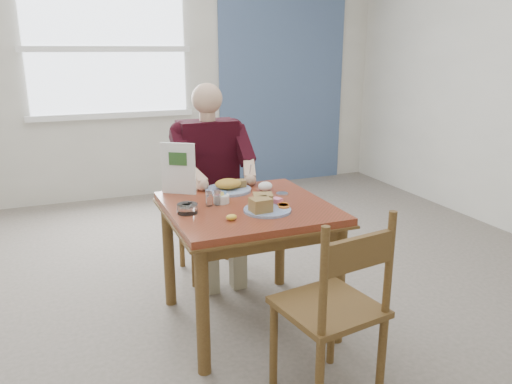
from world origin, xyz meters
name	(u,v)px	position (x,y,z in m)	size (l,w,h in m)	color
floor	(248,320)	(0.00, 0.00, 0.00)	(6.00, 6.00, 0.00)	#60594D
wall_back	(147,68)	(0.00, 3.00, 1.40)	(5.50, 5.50, 0.00)	silver
accent_panel	(283,66)	(1.60, 2.98, 1.40)	(1.60, 0.02, 2.80)	#455C81
lemon_wedge	(231,217)	(-0.18, -0.23, 0.77)	(0.06, 0.04, 0.03)	yellow
napkin	(265,186)	(0.20, 0.22, 0.78)	(0.09, 0.08, 0.06)	white
metal_dish	(282,194)	(0.27, 0.11, 0.75)	(0.07, 0.07, 0.01)	silver
window	(107,49)	(-0.40, 2.97, 1.60)	(1.72, 0.04, 1.42)	white
table	(247,223)	(0.00, 0.00, 0.64)	(0.92, 0.92, 0.75)	maroon
chair_far	(209,209)	(0.00, 0.80, 0.48)	(0.42, 0.42, 0.95)	brown
chair_near	(335,309)	(0.11, -0.81, 0.48)	(0.48, 0.48, 0.95)	brown
diner	(211,167)	(0.00, 0.71, 0.81)	(0.53, 0.56, 1.39)	gray
near_plate	(265,205)	(0.05, -0.15, 0.78)	(0.29, 0.28, 0.09)	white
far_plate	(229,186)	(-0.01, 0.30, 0.78)	(0.30, 0.30, 0.08)	white
caddy	(221,199)	(-0.13, 0.08, 0.78)	(0.11, 0.11, 0.07)	white
shakers	(213,198)	(-0.19, 0.05, 0.79)	(0.09, 0.04, 0.09)	white
creamer	(187,208)	(-0.36, -0.03, 0.78)	(0.11, 0.11, 0.05)	white
menu	(178,168)	(-0.31, 0.36, 0.91)	(0.19, 0.13, 0.32)	white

